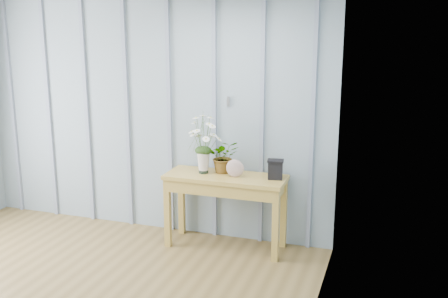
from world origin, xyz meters
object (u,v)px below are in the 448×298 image
(sideboard, at_px, (226,186))
(felt_disc_vessel, at_px, (235,168))
(carved_box, at_px, (275,169))
(daisy_vase, at_px, (203,136))

(sideboard, xyz_separation_m, felt_disc_vessel, (0.11, -0.03, 0.20))
(sideboard, distance_m, felt_disc_vessel, 0.23)
(felt_disc_vessel, bearing_deg, carved_box, 6.39)
(sideboard, bearing_deg, daisy_vase, 177.21)
(felt_disc_vessel, xyz_separation_m, carved_box, (0.39, 0.07, 0.01))
(carved_box, bearing_deg, sideboard, -175.42)
(daisy_vase, distance_m, felt_disc_vessel, 0.45)
(daisy_vase, relative_size, carved_box, 3.17)
(sideboard, height_order, daisy_vase, daisy_vase)
(sideboard, bearing_deg, carved_box, 4.58)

